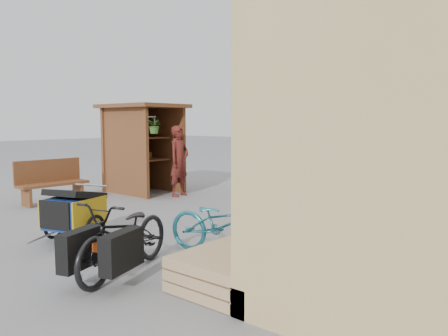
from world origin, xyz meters
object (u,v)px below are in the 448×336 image
Objects in this scene: kiosk at (140,136)px; bench at (51,181)px; child_trailer at (74,210)px; bike_6 at (350,188)px; bike_0 at (223,224)px; bike_3 at (311,195)px; shopping_carts at (428,175)px; bike_7 at (369,183)px; bike_4 at (328,197)px; bike_5 at (334,190)px; bike_1 at (264,215)px; cargo_bike at (124,237)px; person_kiosk at (179,161)px; bike_2 at (299,201)px; pallet_stack at (230,270)px.

kiosk is 2.64m from bench.
bike_6 reaches higher than child_trailer.
bike_0 is 2.64m from bike_3.
shopping_carts reaches higher than bike_6.
bike_4 is at bearing -176.31° from bike_7.
bike_5 is (2.37, 4.52, 0.02)m from child_trailer.
bike_0 is at bearing -28.75° from kiosk.
bike_3 reaches higher than bike_1.
person_kiosk is at bearing 110.92° from cargo_bike.
bike_2 is at bearing -177.41° from bike_6.
shopping_carts is at bearing 63.48° from cargo_bike.
cargo_bike is 5.88m from bike_6.
bike_3 is 1.02× the size of bike_6.
kiosk is 5.52m from bike_3.
shopping_carts is 0.82× the size of bike_3.
child_trailer is at bearing 158.04° from bike_6.
bike_7 reaches higher than cargo_bike.
person_kiosk is at bearing 99.67° from bike_3.
bike_0 reaches higher than bike_4.
pallet_stack is 0.68× the size of bike_6.
bike_7 is at bearing 48.72° from child_trailer.
person_kiosk reaches higher than bench.
kiosk is 6.29m from bike_0.
kiosk is at bearing 51.18° from bike_0.
bike_5 is (-0.86, 4.49, 0.31)m from pallet_stack.
bike_3 is (-0.09, 1.71, 0.09)m from bike_1.
bike_1 is 0.88× the size of bike_5.
cargo_bike is 1.11× the size of bike_7.
child_trailer is 6.42m from bike_7.
bench is 9.42m from shopping_carts.
cargo_bike reaches higher than child_trailer.
bike_3 is at bearing -0.56° from bike_2.
bike_5 is (0.43, 5.00, 0.03)m from cargo_bike.
kiosk is 1.41× the size of bike_6.
pallet_stack is at bearing -165.72° from bike_5.
bike_5 is at bearing 9.77° from bike_1.
person_kiosk is 4.18m from bike_4.
bench reaches higher than bike_1.
bike_4 is (-0.01, 3.31, -0.05)m from bike_0.
bike_3 is (5.41, -0.34, -1.01)m from kiosk.
bench is 3.77m from child_trailer.
bike_3 is 0.96m from bike_5.
bike_6 is at bearing -107.99° from shopping_carts.
kiosk reaches higher than bike_7.
bike_2 is 1.05× the size of bike_3.
child_trailer is 4.86m from bike_4.
kiosk is 1.36× the size of person_kiosk.
cargo_bike is 1.14× the size of bike_5.
shopping_carts is at bearing 6.71° from bike_3.
bike_7 is at bearing 66.37° from cargo_bike.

